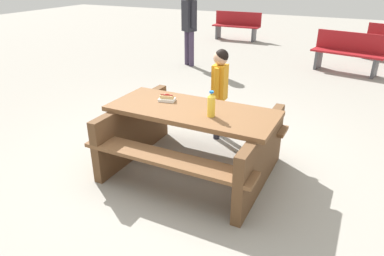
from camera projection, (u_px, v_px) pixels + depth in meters
ground_plane at (192, 169)px, 4.01m from camera, size 30.00×30.00×0.00m
picnic_table at (192, 135)px, 3.82m from camera, size 1.82×1.42×0.75m
soda_bottle at (211, 105)px, 3.45m from camera, size 0.08×0.08×0.27m
hotdog_tray at (167, 98)px, 3.90m from camera, size 0.20×0.14×0.08m
child_in_coat at (220, 83)px, 4.47m from camera, size 0.19×0.30×1.20m
park_bench_near at (348, 52)px, 7.58m from camera, size 1.55×0.71×0.85m
park_bench_far at (237, 25)px, 11.10m from camera, size 1.50×0.41×0.85m
bystander_adult at (189, 16)px, 7.84m from camera, size 0.39×0.34×1.75m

